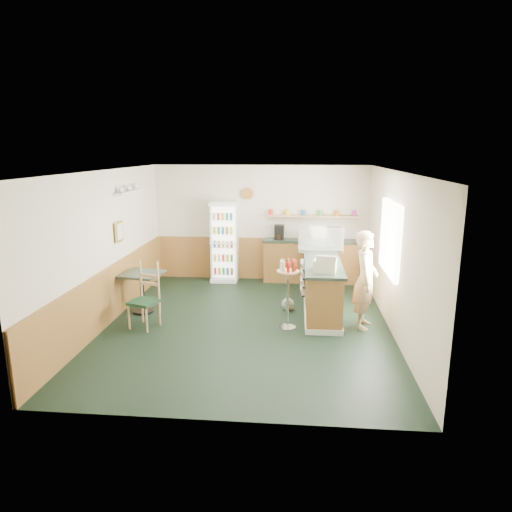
# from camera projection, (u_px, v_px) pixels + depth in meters

# --- Properties ---
(ground) EXTENTS (6.00, 6.00, 0.00)m
(ground) POSITION_uv_depth(u_px,v_px,m) (247.00, 324.00, 8.15)
(ground) COLOR black
(ground) RESTS_ON ground
(room_envelope) EXTENTS (5.04, 6.02, 2.72)m
(room_envelope) POSITION_uv_depth(u_px,v_px,m) (239.00, 233.00, 8.54)
(room_envelope) COLOR beige
(room_envelope) RESTS_ON ground
(service_counter) EXTENTS (0.68, 3.01, 1.01)m
(service_counter) POSITION_uv_depth(u_px,v_px,m) (321.00, 284.00, 8.97)
(service_counter) COLOR #94602F
(service_counter) RESTS_ON ground
(back_counter) EXTENTS (2.24, 0.42, 1.69)m
(back_counter) POSITION_uv_depth(u_px,v_px,m) (310.00, 259.00, 10.64)
(back_counter) COLOR #94602F
(back_counter) RESTS_ON ground
(drinks_fridge) EXTENTS (0.62, 0.53, 1.89)m
(drinks_fridge) POSITION_uv_depth(u_px,v_px,m) (225.00, 242.00, 10.67)
(drinks_fridge) COLOR white
(drinks_fridge) RESTS_ON ground
(display_case) EXTENTS (0.91, 0.48, 0.52)m
(display_case) POSITION_uv_depth(u_px,v_px,m) (321.00, 239.00, 9.32)
(display_case) COLOR silver
(display_case) RESTS_ON service_counter
(cash_register) EXTENTS (0.43, 0.45, 0.21)m
(cash_register) POSITION_uv_depth(u_px,v_px,m) (325.00, 265.00, 7.77)
(cash_register) COLOR beige
(cash_register) RESTS_ON service_counter
(shopkeeper) EXTENTS (0.52, 0.64, 1.71)m
(shopkeeper) POSITION_uv_depth(u_px,v_px,m) (365.00, 280.00, 7.84)
(shopkeeper) COLOR tan
(shopkeeper) RESTS_ON ground
(condiment_stand) EXTENTS (0.39, 0.39, 1.21)m
(condiment_stand) POSITION_uv_depth(u_px,v_px,m) (288.00, 283.00, 7.80)
(condiment_stand) COLOR silver
(condiment_stand) RESTS_ON ground
(newspaper_rack) EXTENTS (0.09, 0.43, 0.68)m
(newspaper_rack) POSITION_uv_depth(u_px,v_px,m) (303.00, 278.00, 9.02)
(newspaper_rack) COLOR black
(newspaper_rack) RESTS_ON ground
(cafe_table) EXTENTS (0.81, 0.81, 0.78)m
(cafe_table) POSITION_uv_depth(u_px,v_px,m) (142.00, 285.00, 8.63)
(cafe_table) COLOR black
(cafe_table) RESTS_ON ground
(cafe_chair) EXTENTS (0.55, 0.55, 1.16)m
(cafe_chair) POSITION_uv_depth(u_px,v_px,m) (145.00, 293.00, 7.96)
(cafe_chair) COLOR black
(cafe_chair) RESTS_ON ground
(dog_doorstop) EXTENTS (0.24, 0.31, 0.29)m
(dog_doorstop) POSITION_uv_depth(u_px,v_px,m) (288.00, 304.00, 8.80)
(dog_doorstop) COLOR gray
(dog_doorstop) RESTS_ON ground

